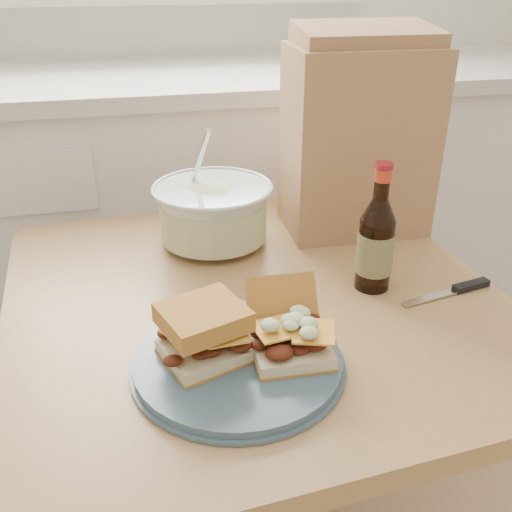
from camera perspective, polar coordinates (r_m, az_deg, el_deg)
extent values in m
cube|color=silver|center=(1.84, -7.52, 2.64)|extent=(2.40, 0.60, 0.90)
cube|color=silver|center=(1.70, -8.52, 17.15)|extent=(2.50, 0.64, 0.04)
cube|color=tan|center=(1.01, -0.14, -4.69)|extent=(0.90, 0.90, 0.04)
cube|color=tan|center=(1.49, -18.75, -10.84)|extent=(0.06, 0.06, 0.66)
cube|color=tan|center=(1.61, 8.70, -6.32)|extent=(0.06, 0.06, 0.66)
cylinder|color=#3F5867|center=(0.83, -1.82, -10.51)|extent=(0.30, 0.30, 0.02)
cube|color=beige|center=(0.82, -5.14, -9.39)|extent=(0.14, 0.13, 0.02)
cube|color=#F6A531|center=(0.80, -5.25, -7.42)|extent=(0.08, 0.08, 0.00)
cube|color=#BB7D31|center=(0.79, -5.31, -6.11)|extent=(0.14, 0.13, 0.03)
cube|color=beige|center=(0.82, 3.50, -9.28)|extent=(0.11, 0.10, 0.02)
cube|color=#F6A531|center=(0.80, 3.57, -7.33)|extent=(0.07, 0.07, 0.00)
cube|color=#BB7D31|center=(0.85, 2.62, -4.98)|extent=(0.10, 0.08, 0.09)
cone|color=silver|center=(1.15, -4.28, 4.03)|extent=(0.23, 0.23, 0.12)
cylinder|color=beige|center=(1.16, -4.27, 3.78)|extent=(0.21, 0.21, 0.08)
torus|color=silver|center=(1.13, -4.38, 6.85)|extent=(0.24, 0.24, 0.01)
cylinder|color=silver|center=(1.15, -5.83, 9.13)|extent=(0.05, 0.09, 0.16)
cylinder|color=black|center=(1.01, 11.77, 0.14)|extent=(0.06, 0.06, 0.13)
cone|color=black|center=(0.98, 12.23, 4.52)|extent=(0.06, 0.06, 0.04)
cylinder|color=black|center=(0.96, 12.51, 7.09)|extent=(0.03, 0.03, 0.05)
cylinder|color=red|center=(0.95, 12.60, 7.95)|extent=(0.03, 0.03, 0.02)
cylinder|color=maroon|center=(0.95, 12.70, 8.85)|extent=(0.03, 0.03, 0.01)
cylinder|color=#363F1F|center=(1.01, 11.79, 0.39)|extent=(0.06, 0.06, 0.07)
cube|color=silver|center=(1.03, 17.34, -3.90)|extent=(0.13, 0.04, 0.00)
cube|color=black|center=(1.08, 20.70, -2.77)|extent=(0.07, 0.03, 0.01)
cube|color=#A97651|center=(1.21, 10.11, 11.21)|extent=(0.29, 0.20, 0.38)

